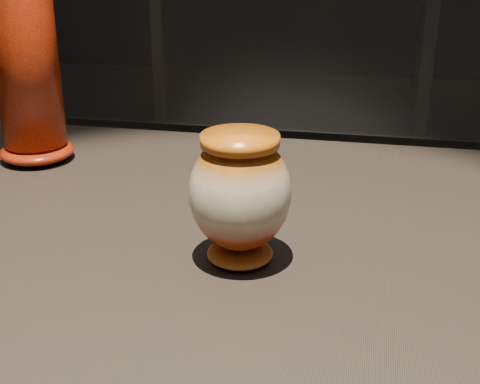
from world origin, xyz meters
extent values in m
cube|color=black|center=(0.00, 0.00, 0.88)|extent=(2.00, 0.80, 0.05)
ellipsoid|color=maroon|center=(0.09, -0.07, 0.91)|extent=(0.08, 0.08, 0.02)
ellipsoid|color=beige|center=(0.09, -0.07, 0.99)|extent=(0.12, 0.12, 0.13)
cylinder|color=#BA5E11|center=(0.09, -0.07, 1.05)|extent=(0.09, 0.09, 0.01)
ellipsoid|color=#B92C0C|center=(-0.30, 0.21, 0.92)|extent=(0.16, 0.16, 0.03)
cylinder|color=#B92C0C|center=(-0.30, 0.21, 1.10)|extent=(0.13, 0.13, 0.34)
cube|color=black|center=(-1.15, 3.67, 0.42)|extent=(0.08, 0.50, 0.85)
cube|color=black|center=(0.55, 3.67, 0.42)|extent=(0.08, 0.50, 0.85)
camera|label=1|loc=(0.23, -0.74, 1.27)|focal=50.00mm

